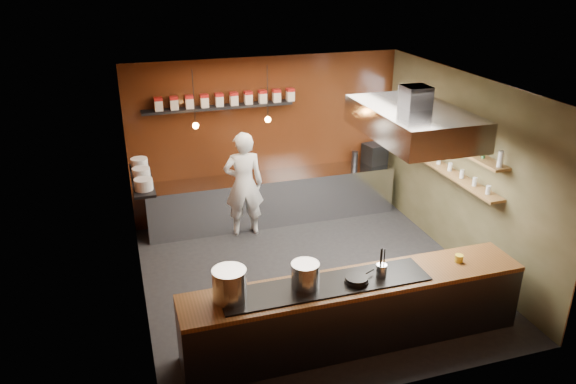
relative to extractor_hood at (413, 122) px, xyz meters
name	(u,v)px	position (x,y,z in m)	size (l,w,h in m)	color
floor	(312,279)	(-1.30, 0.40, -2.51)	(5.00, 5.00, 0.00)	black
back_wall	(267,139)	(-1.30, 2.90, -1.01)	(5.00, 5.00, 0.00)	#38190A
left_wall	(135,211)	(-3.80, 0.40, -1.01)	(5.00, 5.00, 0.00)	#38190A
right_wall	(463,171)	(1.20, 0.40, -1.01)	(5.00, 5.00, 0.00)	#424025
ceiling	(315,86)	(-1.30, 0.40, 0.49)	(5.00, 5.00, 0.00)	silver
window_pane	(410,118)	(1.15, 2.10, -0.61)	(1.00, 1.00, 0.00)	white
prep_counter	(273,198)	(-1.30, 2.57, -2.06)	(4.60, 0.65, 0.90)	silver
pass_counter	(354,311)	(-1.30, -1.20, -2.04)	(4.40, 0.72, 0.94)	#38383D
tin_shelf	(218,107)	(-2.20, 2.76, -0.31)	(2.60, 0.26, 0.04)	black
plate_shelf	(142,180)	(-3.64, 1.40, -0.96)	(0.30, 1.40, 0.04)	black
bottle_shelf_upper	(447,141)	(1.04, 0.70, -0.59)	(0.26, 2.80, 0.04)	olive
bottle_shelf_lower	(444,168)	(1.04, 0.70, -1.06)	(0.26, 2.80, 0.04)	olive
extractor_hood	(413,122)	(0.00, 0.00, 0.00)	(1.20, 2.00, 0.72)	#38383D
pendant_left	(195,123)	(-2.70, 2.10, -0.35)	(0.10, 0.10, 0.95)	black
pendant_right	(268,117)	(-1.50, 2.10, -0.35)	(0.10, 0.10, 0.95)	black
storage_tins	(227,99)	(-2.05, 2.76, -0.17)	(2.43, 0.13, 0.22)	beige
plate_stacks	(141,173)	(-3.64, 1.40, -0.86)	(0.26, 1.16, 0.16)	white
bottles	(448,132)	(1.04, 0.70, -0.45)	(0.06, 2.66, 0.24)	silver
wine_glasses	(444,163)	(1.04, 0.70, -0.97)	(0.07, 2.37, 0.13)	silver
stockpot_large	(230,285)	(-2.88, -1.16, -1.37)	(0.40, 0.40, 0.39)	silver
stockpot_small	(305,275)	(-1.96, -1.17, -1.41)	(0.34, 0.34, 0.32)	silver
utensil_crock	(381,271)	(-0.99, -1.24, -1.48)	(0.13, 0.13, 0.17)	silver
frying_pan	(357,280)	(-1.33, -1.27, -1.53)	(0.44, 0.30, 0.07)	black
butter_jar	(459,258)	(0.16, -1.18, -1.54)	(0.11, 0.11, 0.10)	yellow
espresso_machine	(375,154)	(0.76, 2.63, -1.41)	(0.38, 0.36, 0.38)	black
chef	(244,184)	(-1.92, 2.22, -1.56)	(0.69, 0.45, 1.89)	white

